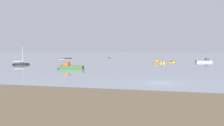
# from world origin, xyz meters

# --- Properties ---
(ground_plane) EXTENTS (800.00, 800.00, 0.00)m
(ground_plane) POSITION_xyz_m (0.00, 0.00, 0.00)
(ground_plane) COLOR gray
(sailboat_moored_0) EXTENTS (4.74, 3.79, 5.27)m
(sailboat_moored_0) POSITION_xyz_m (-39.22, 26.73, 0.23)
(sailboat_moored_0) COLOR black
(sailboat_moored_0) RESTS_ON ground
(motorboat_moored_1) EXTENTS (6.11, 2.94, 2.23)m
(motorboat_moored_1) POSITION_xyz_m (-20.64, 16.78, 0.34)
(motorboat_moored_1) COLOR #23602D
(motorboat_moored_1) RESTS_ON ground
(motorboat_moored_2) EXTENTS (5.79, 2.50, 2.14)m
(motorboat_moored_2) POSITION_xyz_m (12.95, 52.77, 0.32)
(motorboat_moored_2) COLOR gray
(motorboat_moored_2) RESTS_ON ground
(rowboat_moored_2) EXTENTS (2.32, 3.04, 0.46)m
(rowboat_moored_2) POSITION_xyz_m (-28.27, 83.32, 0.13)
(rowboat_moored_2) COLOR orange
(rowboat_moored_2) RESTS_ON ground
(rowboat_moored_3) EXTENTS (3.27, 4.48, 0.68)m
(rowboat_moored_3) POSITION_xyz_m (1.82, 50.31, 0.18)
(rowboat_moored_3) COLOR gold
(rowboat_moored_3) RESTS_ON ground
(rowboat_moored_4) EXTENTS (2.07, 4.32, 0.65)m
(rowboat_moored_4) POSITION_xyz_m (-44.98, 64.94, 0.18)
(rowboat_moored_4) COLOR white
(rowboat_moored_4) RESTS_ON ground
(rowboat_moored_5) EXTENTS (4.40, 1.69, 0.68)m
(rowboat_moored_5) POSITION_xyz_m (-48.57, 78.10, 0.19)
(rowboat_moored_5) COLOR black
(rowboat_moored_5) RESTS_ON ground
(motorboat_moored_6) EXTENTS (3.58, 4.10, 1.40)m
(motorboat_moored_6) POSITION_xyz_m (-2.42, 44.61, 0.19)
(motorboat_moored_6) COLOR gold
(motorboat_moored_6) RESTS_ON ground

